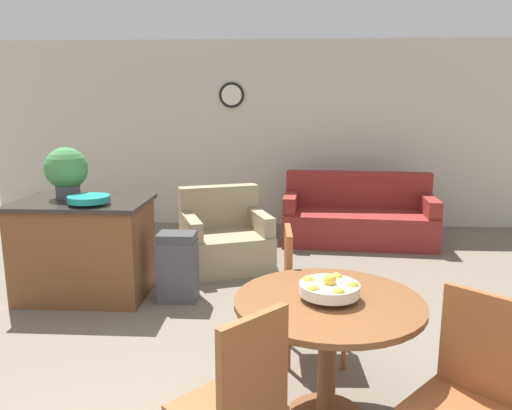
{
  "coord_description": "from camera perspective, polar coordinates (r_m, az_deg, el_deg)",
  "views": [
    {
      "loc": [
        0.41,
        -1.76,
        1.81
      ],
      "look_at": [
        0.17,
        2.43,
        0.95
      ],
      "focal_mm": 35.0,
      "sensor_mm": 36.0,
      "label": 1
    }
  ],
  "objects": [
    {
      "name": "dining_chair_near_left",
      "position": [
        2.39,
        -2.21,
        -21.38
      ],
      "size": [
        0.59,
        0.59,
        0.95
      ],
      "rotation": [
        0.0,
        0.0,
        7.11
      ],
      "color": "brown",
      "rests_on": "ground_plane"
    },
    {
      "name": "teal_bowl",
      "position": [
        4.66,
        -18.55,
        0.65
      ],
      "size": [
        0.37,
        0.37,
        0.08
      ],
      "color": "teal",
      "rests_on": "kitchen_island"
    },
    {
      "name": "fruit_bowl",
      "position": [
        2.81,
        8.39,
        -9.42
      ],
      "size": [
        0.33,
        0.33,
        0.15
      ],
      "color": "silver",
      "rests_on": "dining_table"
    },
    {
      "name": "couch",
      "position": [
        6.72,
        11.56,
        -1.62
      ],
      "size": [
        1.99,
        1.01,
        0.9
      ],
      "rotation": [
        0.0,
        0.0,
        -0.08
      ],
      "color": "maroon",
      "rests_on": "ground_plane"
    },
    {
      "name": "potted_plant",
      "position": [
        5.04,
        -20.85,
        3.71
      ],
      "size": [
        0.4,
        0.4,
        0.48
      ],
      "color": "#4C4C51",
      "rests_on": "kitchen_island"
    },
    {
      "name": "dining_chair_far_side",
      "position": [
        3.61,
        5.43,
        -9.6
      ],
      "size": [
        0.44,
        0.44,
        0.95
      ],
      "rotation": [
        0.0,
        0.0,
        4.75
      ],
      "color": "brown",
      "rests_on": "ground_plane"
    },
    {
      "name": "kitchen_island",
      "position": [
        4.99,
        -18.99,
        -4.71
      ],
      "size": [
        1.22,
        0.81,
        0.93
      ],
      "color": "brown",
      "rests_on": "ground_plane"
    },
    {
      "name": "trash_bin",
      "position": [
        4.72,
        -8.94,
        -7.0
      ],
      "size": [
        0.35,
        0.27,
        0.65
      ],
      "color": "#47474C",
      "rests_on": "ground_plane"
    },
    {
      "name": "wall_back",
      "position": [
        7.42,
        0.11,
        8.05
      ],
      "size": [
        8.0,
        0.09,
        2.7
      ],
      "color": "beige",
      "rests_on": "ground_plane"
    },
    {
      "name": "dining_chair_near_right",
      "position": [
        2.66,
        23.06,
        -18.7
      ],
      "size": [
        0.59,
        0.59,
        0.95
      ],
      "rotation": [
        0.0,
        0.0,
        8.68
      ],
      "color": "brown",
      "rests_on": "ground_plane"
    },
    {
      "name": "dining_table",
      "position": [
        2.9,
        8.24,
        -13.71
      ],
      "size": [
        1.05,
        1.05,
        0.75
      ],
      "color": "brown",
      "rests_on": "ground_plane"
    },
    {
      "name": "armchair",
      "position": [
        5.62,
        -3.59,
        -4.08
      ],
      "size": [
        1.15,
        1.11,
        0.87
      ],
      "rotation": [
        0.0,
        0.0,
        0.36
      ],
      "color": "#998966",
      "rests_on": "ground_plane"
    }
  ]
}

